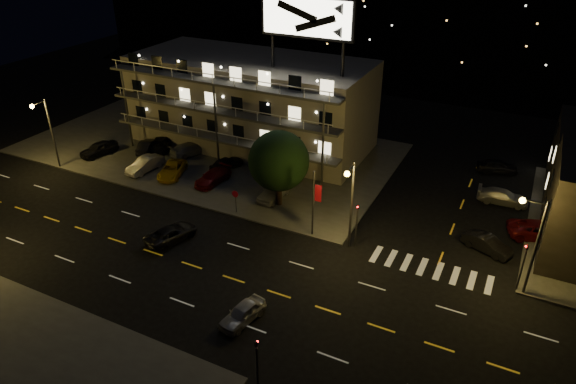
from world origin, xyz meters
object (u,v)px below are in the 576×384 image
at_px(tree, 278,162).
at_px(side_car_0, 487,244).
at_px(lot_car_2, 172,170).
at_px(lot_car_4, 274,191).
at_px(road_car_east, 243,313).
at_px(road_car_west, 171,234).
at_px(lot_car_7, 191,149).

distance_m(tree, side_car_0, 19.73).
bearing_deg(lot_car_2, lot_car_4, -15.84).
xyz_separation_m(lot_car_2, road_car_east, (18.27, -15.75, -0.15)).
height_order(tree, road_car_west, tree).
height_order(tree, lot_car_4, tree).
bearing_deg(road_car_east, side_car_0, 59.93).
bearing_deg(side_car_0, lot_car_4, 113.07).
bearing_deg(tree, lot_car_4, 139.75).
distance_m(side_car_0, road_car_west, 27.08).
bearing_deg(lot_car_4, side_car_0, 4.19).
bearing_deg(tree, lot_car_2, 178.78).
distance_m(lot_car_2, road_car_west, 12.37).
xyz_separation_m(side_car_0, road_car_east, (-14.15, -16.50, -0.03)).
bearing_deg(lot_car_7, road_car_east, 157.01).
bearing_deg(side_car_0, lot_car_7, 104.67).
height_order(lot_car_4, road_car_west, lot_car_4).
xyz_separation_m(lot_car_4, side_car_0, (20.28, 0.21, -0.23)).
height_order(side_car_0, road_car_east, side_car_0).
bearing_deg(lot_car_4, road_car_west, -110.50).
bearing_deg(road_car_east, lot_car_2, 149.79).
bearing_deg(road_car_west, side_car_0, -139.85).
distance_m(tree, lot_car_2, 13.67).
xyz_separation_m(lot_car_7, road_car_east, (19.72, -21.14, -0.21)).
bearing_deg(road_car_east, tree, 118.96).
bearing_deg(lot_car_4, road_car_east, -65.81).
relative_size(tree, road_car_west, 1.59).
distance_m(lot_car_7, road_car_west, 17.67).
height_order(lot_car_7, road_car_east, lot_car_7).
height_order(lot_car_2, lot_car_7, lot_car_7).
bearing_deg(road_car_east, lot_car_4, 121.15).
distance_m(side_car_0, road_car_east, 21.74).
distance_m(lot_car_2, side_car_0, 32.43).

